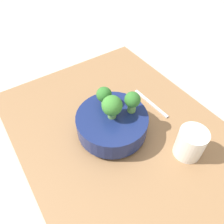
{
  "coord_description": "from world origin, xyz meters",
  "views": [
    {
      "loc": [
        -0.36,
        0.28,
        0.63
      ],
      "look_at": [
        0.01,
        0.03,
        0.14
      ],
      "focal_mm": 35.0,
      "sensor_mm": 36.0,
      "label": 1
    }
  ],
  "objects": [
    {
      "name": "broccoli_floret_right",
      "position": [
        0.07,
        0.02,
        0.16
      ],
      "size": [
        0.05,
        0.05,
        0.06
      ],
      "color": "#609347",
      "rests_on": "bowl"
    },
    {
      "name": "ground_plane",
      "position": [
        0.0,
        0.0,
        0.0
      ],
      "size": [
        6.0,
        6.0,
        0.0
      ],
      "primitive_type": "plane",
      "color": "#ADA89E"
    },
    {
      "name": "table",
      "position": [
        0.0,
        0.0,
        0.02
      ],
      "size": [
        0.83,
        0.65,
        0.04
      ],
      "color": "olive",
      "rests_on": "ground_plane"
    },
    {
      "name": "cup",
      "position": [
        -0.19,
        -0.12,
        0.09
      ],
      "size": [
        0.08,
        0.08,
        0.1
      ],
      "color": "silver",
      "rests_on": "table"
    },
    {
      "name": "bowl",
      "position": [
        0.01,
        0.03,
        0.09
      ],
      "size": [
        0.23,
        0.23,
        0.08
      ],
      "color": "navy",
      "rests_on": "table"
    },
    {
      "name": "broccoli_floret_front",
      "position": [
        -0.01,
        -0.04,
        0.16
      ],
      "size": [
        0.05,
        0.05,
        0.07
      ],
      "color": "#6BA34C",
      "rests_on": "bowl"
    },
    {
      "name": "broccoli_floret_center",
      "position": [
        0.01,
        0.03,
        0.17
      ],
      "size": [
        0.06,
        0.06,
        0.08
      ],
      "color": "#6BA34C",
      "rests_on": "bowl"
    },
    {
      "name": "fork",
      "position": [
        0.03,
        -0.17,
        0.05
      ],
      "size": [
        0.17,
        0.02,
        0.01
      ],
      "color": "silver",
      "rests_on": "table"
    }
  ]
}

